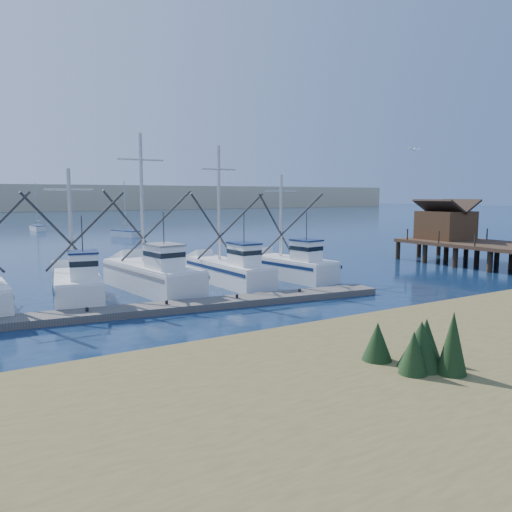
# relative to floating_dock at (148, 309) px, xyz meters

# --- Properties ---
(ground) EXTENTS (500.00, 500.00, 0.00)m
(ground) POSITION_rel_floating_dock_xyz_m (9.14, -6.09, -0.18)
(ground) COLOR #0D203B
(ground) RESTS_ON ground
(shore_bank) EXTENTS (40.00, 10.00, 1.60)m
(shore_bank) POSITION_rel_floating_dock_xyz_m (1.14, -16.09, 0.62)
(shore_bank) COLOR #4C422D
(shore_bank) RESTS_ON ground
(floating_dock) EXTENTS (27.68, 5.10, 0.37)m
(floating_dock) POSITION_rel_floating_dock_xyz_m (0.00, 0.00, 0.00)
(floating_dock) COLOR #56534D
(floating_dock) RESTS_ON ground
(timber_pier) EXTENTS (7.00, 20.00, 8.00)m
(timber_pier) POSITION_rel_floating_dock_xyz_m (30.64, 2.37, 2.38)
(timber_pier) COLOR black
(timber_pier) RESTS_ON ground
(dune_ridge) EXTENTS (360.00, 60.00, 10.00)m
(dune_ridge) POSITION_rel_floating_dock_xyz_m (9.14, 203.91, 4.82)
(dune_ridge) COLOR tan
(dune_ridge) RESTS_ON ground
(trawler_fleet) EXTENTS (28.09, 9.37, 10.06)m
(trawler_fleet) POSITION_rel_floating_dock_xyz_m (0.16, 4.97, 0.79)
(trawler_fleet) COLOR white
(trawler_fleet) RESTS_ON ground
(sailboat_near) EXTENTS (3.42, 5.44, 8.10)m
(sailboat_near) POSITION_rel_floating_dock_xyz_m (12.82, 47.04, 0.31)
(sailboat_near) COLOR white
(sailboat_near) RESTS_ON ground
(sailboat_far) EXTENTS (1.96, 5.50, 8.10)m
(sailboat_far) POSITION_rel_floating_dock_xyz_m (3.55, 67.43, 0.32)
(sailboat_far) COLOR white
(sailboat_far) RESTS_ON ground
(flying_gull) EXTENTS (1.26, 0.23, 0.23)m
(flying_gull) POSITION_rel_floating_dock_xyz_m (22.63, 2.79, 9.42)
(flying_gull) COLOR white
(flying_gull) RESTS_ON ground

